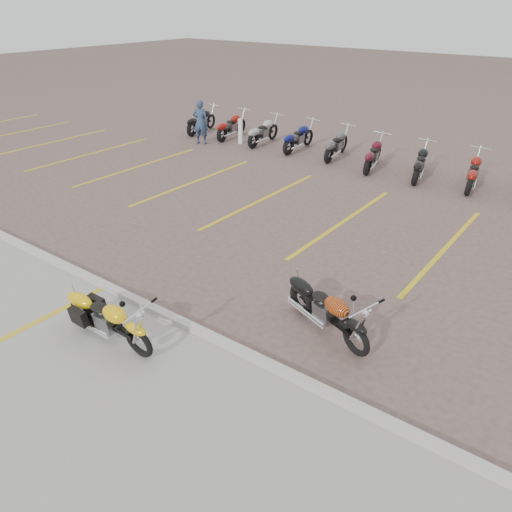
% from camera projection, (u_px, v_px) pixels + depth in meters
% --- Properties ---
extents(ground, '(100.00, 100.00, 0.00)m').
position_uv_depth(ground, '(253.00, 283.00, 10.45)').
color(ground, '#725B51').
rests_on(ground, ground).
extents(concrete_apron, '(60.00, 5.00, 0.01)m').
position_uv_depth(concrete_apron, '(66.00, 408.00, 7.26)').
color(concrete_apron, '#9E9B93').
rests_on(concrete_apron, ground).
extents(curb, '(60.00, 0.18, 0.12)m').
position_uv_depth(curb, '(186.00, 325.00, 9.01)').
color(curb, '#ADAAA3').
rests_on(curb, ground).
extents(parking_stripes, '(38.00, 5.50, 0.01)m').
position_uv_depth(parking_stripes, '(344.00, 222.00, 13.29)').
color(parking_stripes, gold).
rests_on(parking_stripes, ground).
extents(yellow_cruiser, '(2.06, 0.30, 0.85)m').
position_uv_depth(yellow_cruiser, '(109.00, 319.00, 8.53)').
color(yellow_cruiser, black).
rests_on(yellow_cruiser, ground).
extents(flame_cruiser, '(2.02, 0.88, 0.87)m').
position_uv_depth(flame_cruiser, '(327.00, 311.00, 8.75)').
color(flame_cruiser, black).
rests_on(flame_cruiser, ground).
extents(person_a, '(0.75, 0.64, 1.74)m').
position_uv_depth(person_a, '(200.00, 122.00, 19.97)').
color(person_a, navy).
rests_on(person_a, ground).
extents(bollard, '(0.19, 0.19, 1.00)m').
position_uv_depth(bollard, '(240.00, 131.00, 20.14)').
color(bollard, white).
rests_on(bollard, ground).
extents(bg_bike_row, '(20.73, 2.07, 1.10)m').
position_uv_depth(bg_bike_row, '(421.00, 160.00, 16.38)').
color(bg_bike_row, black).
rests_on(bg_bike_row, ground).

